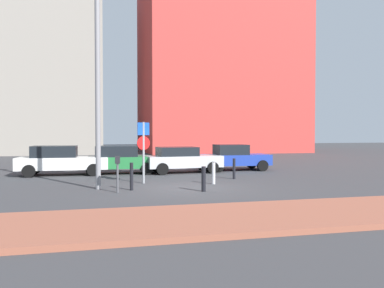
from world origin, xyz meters
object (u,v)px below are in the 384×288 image
street_lamp (98,68)px  traffic_bollard_near (132,176)px  parked_car_white (61,160)px  parking_sign_post (143,145)px  parked_car_green (119,159)px  parking_meter (118,169)px  traffic_bollard_far (204,179)px  traffic_bollard_edge (234,169)px  traffic_bollard_mid (214,173)px  parked_car_silver (182,159)px  parked_car_blue (234,157)px

street_lamp → traffic_bollard_near: bearing=-28.0°
parked_car_white → parking_sign_post: size_ratio=1.71×
parked_car_white → parked_car_green: 3.00m
parking_meter → parked_car_green: bearing=86.3°
parked_car_green → street_lamp: bearing=-101.1°
parked_car_white → street_lamp: street_lamp is taller
parking_sign_post → traffic_bollard_near: 2.41m
parking_meter → traffic_bollard_far: (3.19, -0.48, -0.41)m
parking_sign_post → street_lamp: size_ratio=0.33×
traffic_bollard_near → traffic_bollard_far: traffic_bollard_near is taller
parked_car_white → traffic_bollard_edge: 9.10m
traffic_bollard_far → traffic_bollard_edge: 4.37m
parked_car_white → traffic_bollard_mid: bearing=-38.6°
parked_car_green → street_lamp: size_ratio=0.51×
parking_sign_post → traffic_bollard_edge: size_ratio=2.73×
parked_car_silver → traffic_bollard_mid: size_ratio=4.54×
parked_car_green → street_lamp: street_lamp is taller
traffic_bollard_far → traffic_bollard_edge: traffic_bollard_edge is taller
parking_sign_post → traffic_bollard_far: size_ratio=2.84×
street_lamp → traffic_bollard_edge: (6.41, 1.92, -4.27)m
parked_car_blue → parking_sign_post: size_ratio=1.47×
parked_car_silver → parking_sign_post: (-2.64, -4.09, 0.94)m
parked_car_blue → traffic_bollard_mid: bearing=-118.0°
parking_sign_post → parked_car_white: bearing=130.9°
traffic_bollard_near → traffic_bollard_edge: (5.16, 2.59, -0.04)m
parking_meter → traffic_bollard_far: bearing=-8.5°
parking_meter → street_lamp: bearing=120.5°
parked_car_white → traffic_bollard_mid: (6.75, -5.38, -0.32)m
street_lamp → traffic_bollard_mid: (4.89, 0.35, -4.30)m
traffic_bollard_mid → traffic_bollard_edge: bearing=46.1°
parked_car_silver → traffic_bollard_mid: bearing=-86.7°
parking_sign_post → traffic_bollard_edge: 4.65m
parked_car_silver → traffic_bollard_near: size_ratio=3.97×
traffic_bollard_near → traffic_bollard_edge: 5.77m
parked_car_white → parking_meter: (2.55, -6.90, 0.09)m
parked_car_white → traffic_bollard_near: bearing=-64.1°
parking_meter → traffic_bollard_mid: 4.49m
street_lamp → traffic_bollard_mid: size_ratio=8.77×
parking_meter → traffic_bollard_near: bearing=41.7°
parked_car_blue → traffic_bollard_edge: bearing=-110.2°
parked_car_blue → parking_meter: parked_car_blue is taller
parked_car_blue → traffic_bollard_far: size_ratio=4.16×
parked_car_green → parked_car_blue: bearing=2.8°
parking_sign_post → traffic_bollard_edge: (4.45, 0.61, -1.21)m
parking_meter → street_lamp: street_lamp is taller
parked_car_silver → traffic_bollard_edge: (1.81, -3.49, -0.26)m
parked_car_white → traffic_bollard_edge: bearing=-24.7°
parked_car_green → parking_meter: size_ratio=3.10×
parked_car_silver → traffic_bollard_mid: parked_car_silver is taller
parked_car_green → parking_meter: 6.95m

